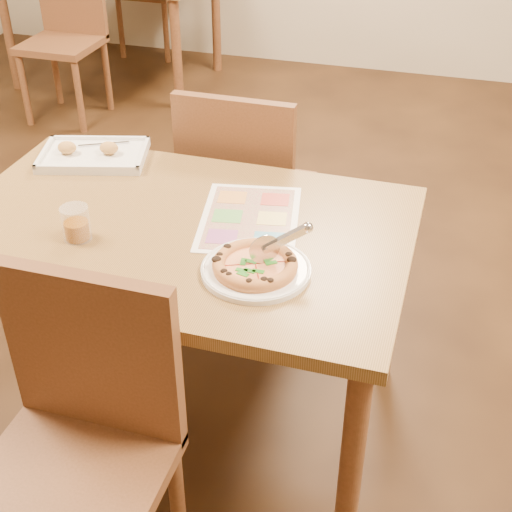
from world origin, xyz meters
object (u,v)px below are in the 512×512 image
(dining_table, at_px, (179,251))
(chair_far, at_px, (242,178))
(bg_chair_near, at_px, (66,20))
(plate, at_px, (256,270))
(pizza_cutter, at_px, (279,242))
(chair_near, at_px, (80,418))
(glass_tumbler, at_px, (76,225))
(menu, at_px, (250,218))
(appetizer_tray, at_px, (93,155))
(pizza, at_px, (255,265))

(dining_table, distance_m, chair_far, 0.61)
(chair_far, relative_size, bg_chair_near, 1.00)
(plate, xyz_separation_m, pizza_cutter, (0.05, 0.03, 0.08))
(chair_near, height_order, glass_tumbler, chair_near)
(dining_table, height_order, chair_near, chair_near)
(dining_table, height_order, bg_chair_near, bg_chair_near)
(bg_chair_near, xyz_separation_m, menu, (1.78, -2.10, 0.16))
(pizza_cutter, height_order, menu, pizza_cutter)
(menu, bearing_deg, bg_chair_near, 130.31)
(appetizer_tray, bearing_deg, glass_tumbler, -67.37)
(plate, relative_size, appetizer_tray, 0.72)
(appetizer_tray, relative_size, menu, 1.01)
(chair_near, height_order, appetizer_tray, chair_near)
(glass_tumbler, distance_m, menu, 0.48)
(chair_far, distance_m, appetizer_tray, 0.54)
(dining_table, xyz_separation_m, chair_near, (0.00, -0.60, -0.07))
(chair_far, distance_m, plate, 0.82)
(bg_chair_near, bearing_deg, menu, -49.69)
(bg_chair_near, bearing_deg, chair_near, -60.26)
(bg_chair_near, xyz_separation_m, plate, (1.88, -2.35, 0.16))
(pizza_cutter, relative_size, menu, 0.35)
(bg_chair_near, relative_size, glass_tumbler, 4.92)
(dining_table, bearing_deg, pizza_cutter, -20.84)
(dining_table, height_order, menu, menu)
(menu, bearing_deg, chair_far, 110.01)
(menu, bearing_deg, pizza, -69.87)
(chair_near, height_order, plate, chair_near)
(menu, bearing_deg, chair_near, -104.86)
(pizza_cutter, relative_size, glass_tumbler, 1.40)
(dining_table, xyz_separation_m, chair_far, (-0.00, 0.60, -0.07))
(bg_chair_near, xyz_separation_m, pizza, (1.88, -2.36, 0.18))
(plate, xyz_separation_m, pizza, (-0.00, -0.00, 0.02))
(chair_far, relative_size, pizza_cutter, 3.51)
(chair_far, relative_size, appetizer_tray, 1.21)
(chair_far, relative_size, pizza, 2.17)
(plate, bearing_deg, menu, 110.65)
(pizza_cutter, bearing_deg, glass_tumbler, 146.11)
(plate, distance_m, pizza, 0.02)
(bg_chair_near, bearing_deg, chair_far, -44.94)
(pizza, xyz_separation_m, pizza_cutter, (0.05, 0.03, 0.06))
(chair_near, distance_m, appetizer_tray, 1.02)
(dining_table, xyz_separation_m, appetizer_tray, (-0.42, 0.31, 0.10))
(bg_chair_near, relative_size, pizza, 2.17)
(appetizer_tray, distance_m, glass_tumbler, 0.49)
(glass_tumbler, height_order, menu, glass_tumbler)
(chair_near, height_order, menu, chair_near)
(appetizer_tray, bearing_deg, pizza_cutter, -30.15)
(pizza_cutter, xyz_separation_m, glass_tumbler, (-0.56, -0.01, -0.04))
(appetizer_tray, bearing_deg, bg_chair_near, 122.03)
(plate, bearing_deg, chair_far, 110.22)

